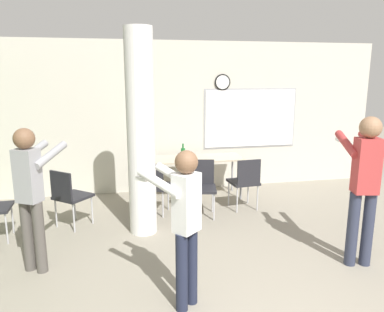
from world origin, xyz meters
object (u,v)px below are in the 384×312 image
(chair_table_front, at_px, (202,184))
(person_playing_front, at_px, (184,217))
(bottle_on_table, at_px, (183,153))
(person_playing_side, at_px, (364,180))
(folding_table, at_px, (191,161))
(person_watching_back, at_px, (31,189))
(chair_near_pillar, at_px, (69,194))
(chair_table_right, at_px, (245,180))
(chair_table_left, at_px, (153,184))

(chair_table_front, relative_size, person_playing_front, 0.56)
(bottle_on_table, height_order, person_playing_side, person_playing_side)
(folding_table, height_order, person_watching_back, person_watching_back)
(person_playing_side, bearing_deg, chair_table_front, 127.03)
(person_playing_side, bearing_deg, chair_near_pillar, 152.35)
(folding_table, xyz_separation_m, bottle_on_table, (-0.16, -0.03, 0.15))
(chair_table_front, height_order, chair_near_pillar, same)
(folding_table, bearing_deg, person_playing_side, -62.70)
(person_playing_front, bearing_deg, person_playing_side, 10.68)
(bottle_on_table, height_order, person_playing_front, person_playing_front)
(chair_table_front, distance_m, chair_table_right, 0.75)
(chair_near_pillar, distance_m, person_playing_front, 2.58)
(chair_table_front, height_order, chair_table_left, same)
(chair_table_front, height_order, chair_table_right, same)
(bottle_on_table, bearing_deg, chair_table_left, -131.41)
(chair_table_right, xyz_separation_m, person_watching_back, (-2.98, -1.39, 0.46))
(folding_table, distance_m, person_watching_back, 3.13)
(folding_table, distance_m, chair_table_left, 1.06)
(folding_table, height_order, chair_table_front, chair_table_front)
(chair_table_right, bearing_deg, chair_table_front, -173.40)
(folding_table, height_order, chair_table_right, chair_table_right)
(chair_table_left, height_order, chair_table_right, same)
(bottle_on_table, xyz_separation_m, person_playing_side, (1.59, -2.74, 0.19))
(folding_table, bearing_deg, chair_table_left, -136.73)
(bottle_on_table, relative_size, chair_near_pillar, 0.31)
(folding_table, bearing_deg, bottle_on_table, -168.69)
(chair_near_pillar, bearing_deg, person_watching_back, -101.58)
(chair_table_front, bearing_deg, person_watching_back, -149.78)
(folding_table, bearing_deg, chair_near_pillar, -154.00)
(bottle_on_table, xyz_separation_m, chair_table_right, (0.90, -0.75, -0.33))
(chair_table_right, bearing_deg, person_playing_front, -121.20)
(bottle_on_table, distance_m, chair_table_right, 1.21)
(folding_table, relative_size, chair_table_left, 2.09)
(chair_table_right, bearing_deg, folding_table, 133.57)
(chair_table_right, relative_size, person_playing_side, 0.50)
(bottle_on_table, xyz_separation_m, chair_near_pillar, (-1.84, -0.94, -0.33))
(person_playing_side, height_order, person_watching_back, person_playing_side)
(chair_near_pillar, distance_m, chair_table_right, 2.75)
(chair_table_left, bearing_deg, chair_near_pillar, -168.19)
(person_playing_front, bearing_deg, chair_table_front, 73.06)
(chair_table_right, relative_size, person_playing_front, 0.56)
(person_playing_side, bearing_deg, person_playing_front, -169.32)
(chair_near_pillar, relative_size, chair_table_right, 1.00)
(chair_near_pillar, xyz_separation_m, person_watching_back, (-0.24, -1.19, 0.46))
(chair_table_right, bearing_deg, person_playing_side, -70.89)
(chair_near_pillar, bearing_deg, person_playing_front, -59.72)
(folding_table, distance_m, person_playing_side, 3.14)
(chair_table_left, relative_size, person_playing_side, 0.50)
(chair_table_right, bearing_deg, person_watching_back, -155.05)
(bottle_on_table, bearing_deg, person_playing_side, -59.92)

